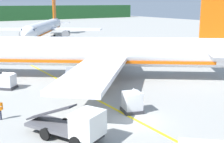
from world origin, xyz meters
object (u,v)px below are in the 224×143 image
Objects in this scene: airliner_mid_apron at (45,28)px; service_truck_baggage at (76,125)px; airliner_foreground at (92,52)px; cargo_container_mid at (132,102)px; cargo_container_near at (8,81)px.

airliner_mid_apron is 64.65m from service_truck_baggage.
airliner_foreground reaches higher than cargo_container_mid.
cargo_container_near is 15.94m from cargo_container_mid.
cargo_container_mid is at bearing 19.89° from service_truck_baggage.
airliner_foreground reaches higher than airliner_mid_apron.
cargo_container_mid is (6.94, 2.51, -0.23)m from service_truck_baggage.
airliner_mid_apron is 14.99× the size of cargo_container_mid.
airliner_mid_apron is at bearing 64.26° from cargo_container_near.
airliner_foreground is 11.17m from cargo_container_near.
airliner_foreground reaches higher than service_truck_baggage.
airliner_mid_apron is 60.32m from cargo_container_mid.
airliner_foreground is at bearing 76.14° from cargo_container_mid.
airliner_foreground is 14.44× the size of cargo_container_near.
cargo_container_near is 1.12× the size of cargo_container_mid.
airliner_mid_apron is at bearing 76.61° from cargo_container_mid.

